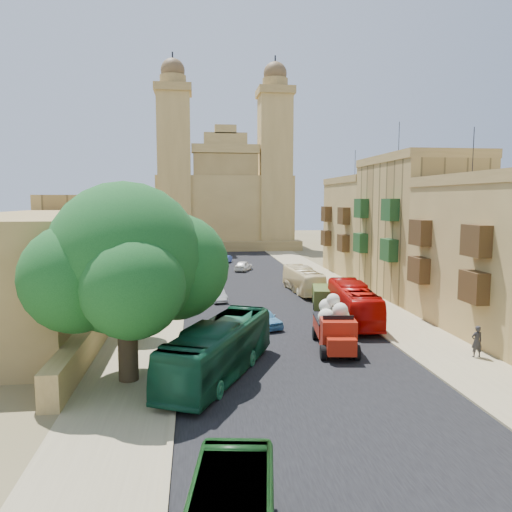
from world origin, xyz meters
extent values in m
plane|color=brown|center=(0.00, 0.00, 0.00)|extent=(260.00, 260.00, 0.00)
cube|color=black|center=(0.00, 30.00, 0.01)|extent=(14.00, 140.00, 0.01)
cube|color=#948561|center=(9.50, 30.00, 0.01)|extent=(5.00, 140.00, 0.01)
cube|color=#948561|center=(-9.50, 30.00, 0.01)|extent=(5.00, 140.00, 0.01)
cube|color=#948561|center=(7.00, 30.00, 0.06)|extent=(0.25, 140.00, 0.12)
cube|color=#948561|center=(-7.00, 30.00, 0.06)|extent=(0.25, 140.00, 0.12)
cube|color=#9F8147|center=(16.00, 11.00, 5.25)|extent=(8.00, 14.00, 10.50)
cube|color=olive|center=(16.00, 11.00, 10.90)|extent=(8.20, 14.00, 0.80)
cylinder|color=black|center=(15.00, 13.80, 13.10)|extent=(0.06, 0.06, 3.60)
cube|color=#432C16|center=(11.55, 7.08, 3.99)|extent=(0.90, 2.20, 2.00)
cube|color=#432C16|center=(11.55, 14.92, 3.99)|extent=(0.90, 2.20, 2.00)
cube|color=#432C16|center=(11.55, 7.08, 6.93)|extent=(0.90, 2.20, 2.00)
cube|color=#432C16|center=(11.55, 14.92, 6.93)|extent=(0.90, 2.20, 2.00)
cube|color=#A9894D|center=(16.00, 25.00, 6.50)|extent=(8.00, 14.00, 13.00)
cube|color=olive|center=(16.00, 25.00, 13.40)|extent=(8.20, 14.00, 0.80)
cylinder|color=black|center=(15.00, 27.80, 15.60)|extent=(0.06, 0.06, 3.60)
cube|color=#1B441E|center=(11.55, 21.08, 4.94)|extent=(0.90, 2.20, 2.00)
cube|color=#1B441E|center=(11.55, 28.92, 4.94)|extent=(0.90, 2.20, 2.00)
cube|color=#1B441E|center=(11.55, 21.08, 8.58)|extent=(0.90, 2.20, 2.00)
cube|color=#1B441E|center=(11.55, 28.92, 8.58)|extent=(0.90, 2.20, 2.00)
cube|color=#9F8147|center=(16.00, 39.00, 5.75)|extent=(8.00, 14.00, 11.50)
cube|color=olive|center=(16.00, 39.00, 11.90)|extent=(8.20, 14.00, 0.80)
cylinder|color=black|center=(15.00, 41.80, 14.10)|extent=(0.06, 0.06, 3.60)
cube|color=#432C16|center=(11.55, 35.08, 4.37)|extent=(0.90, 2.20, 2.00)
cube|color=#432C16|center=(11.55, 42.92, 4.37)|extent=(0.90, 2.20, 2.00)
cube|color=#432C16|center=(11.55, 35.08, 7.59)|extent=(0.90, 2.20, 2.00)
cube|color=#432C16|center=(11.55, 42.92, 7.59)|extent=(0.90, 2.20, 2.00)
cube|color=#9F8147|center=(-12.50, 20.00, 0.90)|extent=(1.00, 40.00, 1.80)
cube|color=olive|center=(-18.00, 18.00, 4.20)|extent=(10.00, 28.00, 8.40)
cube|color=#A9894D|center=(-18.00, 44.00, 5.00)|extent=(10.00, 22.00, 10.00)
cube|color=#9F8147|center=(0.00, 81.00, 7.00)|extent=(26.00, 20.00, 14.00)
cube|color=olive|center=(0.00, 70.50, 0.90)|extent=(28.00, 4.00, 1.80)
cube|color=olive|center=(0.00, 72.20, 10.00)|extent=(12.00, 2.00, 16.00)
cube|color=#9F8147|center=(0.00, 72.20, 18.90)|extent=(12.60, 2.40, 1.60)
cube|color=#9F8147|center=(0.00, 72.20, 20.60)|extent=(8.00, 2.00, 2.40)
cube|color=#9F8147|center=(0.00, 72.20, 22.40)|extent=(4.00, 2.00, 1.60)
cube|color=#9F8147|center=(-9.50, 73.50, 14.50)|extent=(6.00, 6.00, 29.00)
cube|color=olive|center=(-9.50, 73.50, 29.60)|extent=(6.80, 6.80, 1.40)
cylinder|color=olive|center=(-9.50, 73.50, 31.20)|extent=(4.80, 4.80, 1.80)
sphere|color=brown|center=(-9.50, 73.50, 33.00)|extent=(4.40, 4.40, 4.40)
cylinder|color=black|center=(-9.50, 73.50, 35.40)|extent=(0.28, 0.28, 1.80)
cube|color=#9F8147|center=(9.50, 73.50, 14.50)|extent=(6.00, 6.00, 29.00)
cube|color=olive|center=(9.50, 73.50, 29.60)|extent=(6.80, 6.80, 1.40)
cylinder|color=olive|center=(9.50, 73.50, 31.20)|extent=(4.80, 4.80, 1.80)
sphere|color=brown|center=(9.50, 73.50, 33.00)|extent=(4.40, 4.40, 4.40)
cylinder|color=black|center=(9.50, 73.50, 35.40)|extent=(0.28, 0.28, 1.80)
cylinder|color=#3B2D1D|center=(-9.50, 4.00, 1.98)|extent=(1.04, 1.04, 3.97)
sphere|color=#113F18|center=(-9.50, 4.00, 6.47)|extent=(7.93, 7.93, 7.93)
sphere|color=#113F18|center=(-7.00, 5.25, 5.84)|extent=(5.84, 5.84, 5.84)
sphere|color=#113F18|center=(-11.80, 3.06, 5.63)|extent=(5.43, 5.43, 5.43)
sphere|color=#113F18|center=(-8.87, 1.50, 5.43)|extent=(5.01, 5.01, 5.01)
sphere|color=#113F18|center=(-10.65, 6.30, 7.30)|extent=(4.59, 4.59, 4.59)
cylinder|color=#3B2D1D|center=(-10.00, 12.00, 1.00)|extent=(0.44, 0.44, 1.99)
sphere|color=#113F18|center=(-10.00, 12.00, 3.01)|extent=(2.90, 2.90, 2.90)
cylinder|color=#3B2D1D|center=(-10.00, 24.00, 1.17)|extent=(0.44, 0.44, 2.34)
sphere|color=#113F18|center=(-10.00, 24.00, 3.52)|extent=(3.40, 3.40, 3.40)
cylinder|color=#3B2D1D|center=(-10.00, 36.00, 1.07)|extent=(0.44, 0.44, 2.13)
sphere|color=#113F18|center=(-10.00, 36.00, 3.21)|extent=(3.10, 3.10, 3.10)
cylinder|color=#3B2D1D|center=(-10.00, 48.00, 0.94)|extent=(0.44, 0.44, 1.89)
sphere|color=#113F18|center=(-10.00, 48.00, 2.85)|extent=(2.75, 2.75, 2.75)
cube|color=#9B1B0B|center=(2.96, 9.01, 1.24)|extent=(2.63, 3.83, 0.89)
cube|color=black|center=(2.96, 9.01, 1.74)|extent=(2.69, 3.88, 0.12)
cube|color=#9B1B0B|center=(2.67, 6.74, 1.34)|extent=(2.29, 1.94, 1.79)
cube|color=#9B1B0B|center=(2.51, 5.56, 0.94)|extent=(1.83, 1.40, 0.99)
cube|color=black|center=(2.67, 6.74, 2.04)|extent=(1.88, 0.34, 0.89)
cylinder|color=black|center=(1.56, 5.99, 0.45)|extent=(0.46, 0.93, 0.89)
cylinder|color=black|center=(3.53, 5.73, 0.45)|extent=(0.46, 0.93, 0.89)
cylinder|color=black|center=(2.13, 10.32, 0.45)|extent=(0.46, 0.93, 0.89)
cylinder|color=black|center=(4.10, 10.06, 0.45)|extent=(0.46, 0.93, 0.89)
sphere|color=beige|center=(2.39, 8.48, 1.99)|extent=(1.09, 1.09, 1.09)
sphere|color=beige|center=(3.41, 8.65, 1.99)|extent=(1.09, 1.09, 1.09)
sphere|color=beige|center=(3.04, 9.60, 1.99)|extent=(1.09, 1.09, 1.09)
sphere|color=beige|center=(2.58, 9.16, 2.53)|extent=(0.99, 0.99, 0.99)
sphere|color=beige|center=(3.19, 8.08, 2.48)|extent=(0.99, 0.99, 0.99)
sphere|color=beige|center=(2.95, 8.91, 2.98)|extent=(0.89, 0.89, 0.89)
cube|color=#465A22|center=(5.40, 20.61, 0.86)|extent=(2.61, 4.44, 1.72)
cylinder|color=black|center=(4.31, 19.36, 0.34)|extent=(0.40, 0.73, 0.69)
cylinder|color=black|center=(5.90, 19.03, 0.34)|extent=(0.40, 0.73, 0.69)
cylinder|color=black|center=(4.89, 22.19, 0.34)|extent=(0.40, 0.73, 0.69)
cylinder|color=black|center=(6.48, 21.87, 0.34)|extent=(0.40, 0.73, 0.69)
imported|color=#134D31|center=(-4.74, 3.90, 1.51)|extent=(6.88, 10.91, 3.02)
imported|color=#B20905|center=(6.27, 14.87, 1.46)|extent=(3.65, 10.71, 2.92)
imported|color=#FFE9AC|center=(5.06, 27.46, 1.28)|extent=(2.62, 9.30, 2.56)
imported|color=#529AC4|center=(-1.00, 14.03, 0.71)|extent=(3.04, 4.49, 1.42)
imported|color=beige|center=(-3.91, 24.03, 0.59)|extent=(1.86, 3.77, 1.19)
imported|color=#CDB78B|center=(4.89, 29.09, 0.66)|extent=(2.64, 4.95, 1.32)
imported|color=#131747|center=(-5.00, 49.03, 0.57)|extent=(1.86, 4.01, 1.13)
imported|color=white|center=(0.50, 43.73, 0.68)|extent=(3.07, 4.30, 1.36)
imported|color=#3755BD|center=(-1.36, 52.52, 0.55)|extent=(2.25, 3.54, 1.10)
imported|color=#262628|center=(10.87, 5.32, 0.98)|extent=(0.74, 0.51, 1.95)
imported|color=#37373A|center=(8.42, 16.76, 0.82)|extent=(0.67, 1.04, 1.64)
camera|label=1|loc=(-5.95, -22.10, 9.48)|focal=35.00mm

